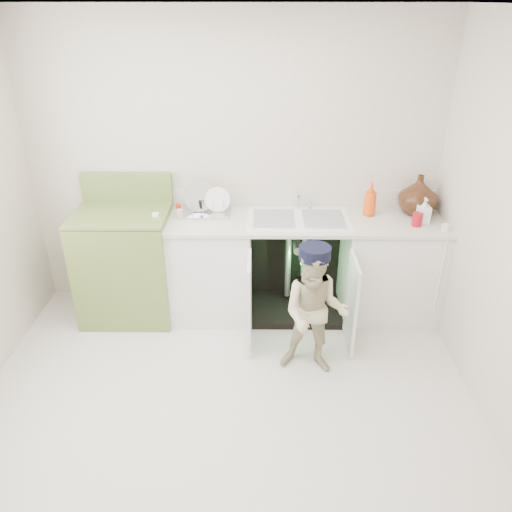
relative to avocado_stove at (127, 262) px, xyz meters
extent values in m
plane|color=beige|center=(0.92, -1.18, -0.50)|extent=(3.50, 3.50, 0.00)
cube|color=beige|center=(0.92, 0.32, 0.75)|extent=(3.50, 2.50, 0.02)
cube|color=beige|center=(0.92, -2.68, 0.75)|extent=(3.50, 2.50, 0.02)
plane|color=white|center=(0.92, -1.18, 2.00)|extent=(3.50, 3.50, 0.00)
cube|color=white|center=(0.67, 0.02, -0.07)|extent=(0.80, 0.60, 0.86)
cube|color=white|center=(2.27, 0.02, -0.07)|extent=(0.80, 0.60, 0.86)
cube|color=black|center=(1.47, 0.29, -0.07)|extent=(0.80, 0.06, 0.86)
cube|color=black|center=(1.47, 0.02, -0.47)|extent=(0.80, 0.60, 0.06)
cylinder|color=gray|center=(1.40, 0.12, -0.05)|extent=(0.05, 0.05, 0.70)
cylinder|color=gray|center=(1.54, 0.12, -0.05)|extent=(0.05, 0.05, 0.70)
cylinder|color=gray|center=(1.47, 0.07, 0.12)|extent=(0.07, 0.18, 0.07)
cube|color=white|center=(1.07, -0.48, -0.10)|extent=(0.03, 0.40, 0.76)
cube|color=white|center=(1.87, -0.48, -0.10)|extent=(0.02, 0.40, 0.76)
cube|color=silver|center=(1.47, 0.02, 0.39)|extent=(2.44, 0.64, 0.03)
cube|color=silver|center=(1.47, 0.31, 0.48)|extent=(2.44, 0.02, 0.15)
cube|color=white|center=(1.47, 0.02, 0.40)|extent=(0.85, 0.55, 0.02)
cube|color=gray|center=(1.26, 0.02, 0.41)|extent=(0.34, 0.40, 0.01)
cube|color=gray|center=(1.67, 0.02, 0.41)|extent=(0.34, 0.40, 0.01)
cylinder|color=silver|center=(1.47, 0.24, 0.49)|extent=(0.03, 0.03, 0.17)
cylinder|color=silver|center=(1.47, 0.18, 0.57)|extent=(0.02, 0.14, 0.02)
cylinder|color=silver|center=(1.58, 0.24, 0.44)|extent=(0.04, 0.04, 0.06)
cylinder|color=white|center=(2.60, -0.29, 0.05)|extent=(0.01, 0.01, 0.70)
cube|color=white|center=(2.60, -0.20, 0.43)|extent=(0.04, 0.02, 0.06)
cube|color=silver|center=(0.68, 0.14, 0.41)|extent=(0.43, 0.29, 0.02)
cylinder|color=silver|center=(0.64, 0.16, 0.49)|extent=(0.27, 0.10, 0.26)
cylinder|color=white|center=(0.79, 0.14, 0.48)|extent=(0.21, 0.06, 0.21)
cylinder|color=silver|center=(0.50, 0.04, 0.48)|extent=(0.01, 0.01, 0.13)
cylinder|color=silver|center=(0.59, 0.04, 0.48)|extent=(0.01, 0.01, 0.13)
cylinder|color=silver|center=(0.68, 0.04, 0.48)|extent=(0.01, 0.01, 0.13)
cylinder|color=silver|center=(0.76, 0.04, 0.48)|extent=(0.01, 0.01, 0.13)
cylinder|color=silver|center=(0.85, 0.04, 0.48)|extent=(0.01, 0.01, 0.13)
imported|color=#4A2E15|center=(2.47, 0.16, 0.57)|extent=(0.32, 0.32, 0.34)
imported|color=#EC4C0C|center=(2.06, 0.12, 0.54)|extent=(0.11, 0.11, 0.28)
imported|color=white|center=(2.47, -0.04, 0.51)|extent=(0.10, 0.10, 0.21)
cylinder|color=#A40E1B|center=(2.41, -0.10, 0.46)|extent=(0.08, 0.08, 0.11)
cylinder|color=#B0230F|center=(0.47, 0.10, 0.45)|extent=(0.05, 0.05, 0.10)
cylinder|color=tan|center=(0.49, 0.02, 0.44)|extent=(0.06, 0.06, 0.08)
cylinder|color=black|center=(0.65, 0.14, 0.46)|extent=(0.04, 0.04, 0.12)
cube|color=white|center=(0.31, -0.08, 0.45)|extent=(0.05, 0.05, 0.09)
cube|color=olive|center=(0.00, -0.01, -0.03)|extent=(0.78, 0.65, 0.94)
cube|color=olive|center=(0.00, -0.01, 0.46)|extent=(0.78, 0.65, 0.02)
cube|color=olive|center=(0.00, 0.28, 0.59)|extent=(0.78, 0.06, 0.25)
cylinder|color=black|center=(-0.19, -0.17, 0.45)|extent=(0.17, 0.17, 0.02)
cylinder|color=silver|center=(-0.19, -0.17, 0.46)|extent=(0.20, 0.20, 0.01)
cylinder|color=black|center=(-0.19, 0.15, 0.45)|extent=(0.17, 0.17, 0.02)
cylinder|color=silver|center=(-0.19, 0.15, 0.46)|extent=(0.20, 0.20, 0.01)
cylinder|color=black|center=(0.19, -0.17, 0.45)|extent=(0.17, 0.17, 0.02)
cylinder|color=silver|center=(0.19, -0.17, 0.46)|extent=(0.20, 0.20, 0.01)
cylinder|color=black|center=(0.19, 0.15, 0.45)|extent=(0.17, 0.17, 0.02)
cylinder|color=silver|center=(0.19, 0.15, 0.46)|extent=(0.20, 0.20, 0.01)
imported|color=beige|center=(1.55, -0.77, 0.01)|extent=(0.55, 0.46, 1.01)
cylinder|color=black|center=(1.55, -0.77, 0.48)|extent=(0.26, 0.26, 0.09)
cube|color=black|center=(1.57, -0.67, 0.45)|extent=(0.18, 0.12, 0.01)
cube|color=black|center=(1.50, -0.32, 0.22)|extent=(0.07, 0.01, 0.14)
cube|color=#26F23F|center=(1.50, -0.33, 0.22)|extent=(0.06, 0.00, 0.12)
camera|label=1|loc=(1.16, -3.78, 2.03)|focal=35.00mm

